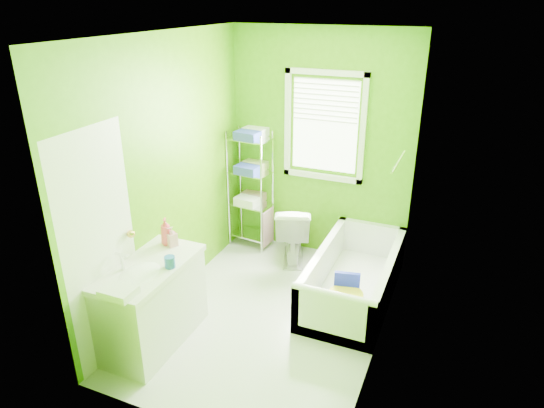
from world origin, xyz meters
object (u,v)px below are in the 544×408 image
at_px(wire_shelf_unit, 252,177).
at_px(toilet, 293,232).
at_px(bathtub, 353,283).
at_px(vanity, 152,302).

bearing_deg(wire_shelf_unit, toilet, -14.74).
bearing_deg(bathtub, vanity, -137.20).
bearing_deg(toilet, wire_shelf_unit, -33.66).
bearing_deg(toilet, vanity, 52.90).
distance_m(bathtub, wire_shelf_unit, 1.75).
bearing_deg(bathtub, wire_shelf_unit, 155.07).
xyz_separation_m(toilet, vanity, (-0.62, -1.87, 0.07)).
xyz_separation_m(bathtub, vanity, (-1.47, -1.36, 0.25)).
relative_size(toilet, vanity, 0.65).
height_order(bathtub, vanity, vanity).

